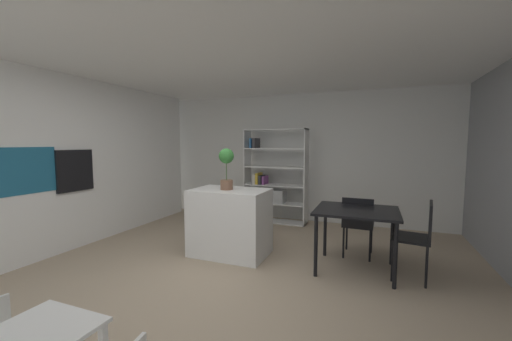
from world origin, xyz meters
The scene contains 12 objects.
ground_plane centered at (0.00, 0.00, 0.00)m, with size 8.76×8.76×0.00m, color tan.
ceiling_slab centered at (0.00, 0.00, 2.59)m, with size 6.36×6.38×0.06m.
back_partition centered at (0.00, 3.16, 1.28)m, with size 6.36×0.06×2.56m, color silver.
tall_cabinet_run_left centered at (-2.79, 0.00, 1.28)m, with size 0.67×5.76×2.56m, color white.
cabinet_niche_splashback centered at (-2.45, -0.67, 1.22)m, with size 0.01×1.26×0.60m.
built_in_oven centered at (-2.43, 0.24, 1.18)m, with size 0.06×0.58×0.61m.
kitchen_island centered at (-0.19, 0.85, 0.46)m, with size 1.05×0.69×0.93m, color white.
potted_plant_on_island centered at (-0.23, 0.83, 1.27)m, with size 0.21×0.21×0.57m.
open_bookshelf centered at (-0.22, 2.78, 0.81)m, with size 1.24×0.36×1.85m.
dining_table centered at (1.50, 0.93, 0.68)m, with size 0.98×0.83×0.76m.
dining_chair_window_side centered at (2.19, 0.91, 0.56)m, with size 0.46×0.51×0.91m.
dining_chair_far centered at (1.49, 1.37, 0.51)m, with size 0.42×0.44×0.85m.
Camera 1 is at (1.68, -2.93, 1.57)m, focal length 21.32 mm.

